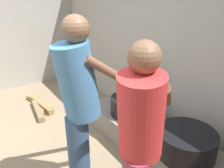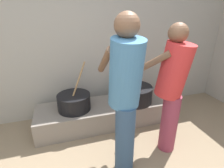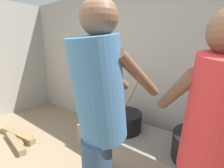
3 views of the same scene
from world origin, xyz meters
name	(u,v)px [view 2 (image 2 of 3)]	position (x,y,z in m)	size (l,w,h in m)	color
block_enclosure_rear	(77,49)	(0.00, 2.31, 1.09)	(5.71, 0.20, 2.17)	#9E998E
hearth_ledge	(105,113)	(0.31, 1.79, 0.16)	(2.03, 0.60, 0.32)	slate
cooking_pot_main	(74,102)	(-0.14, 1.78, 0.44)	(0.46, 0.46, 0.68)	black
cooking_pot_secondary	(134,94)	(0.77, 1.75, 0.45)	(0.55, 0.55, 0.25)	black
cook_in_blue_shirt	(125,91)	(0.28, 0.90, 0.93)	(0.36, 0.68, 1.63)	navy
cook_in_red_shirt	(172,84)	(0.89, 1.04, 0.87)	(0.65, 0.70, 1.53)	#8C3347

